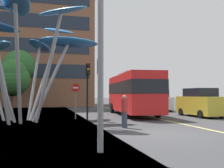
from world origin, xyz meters
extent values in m
cube|color=#38383A|center=(0.00, 0.00, -0.05)|extent=(120.00, 240.00, 0.10)
cube|color=#E0D666|center=(2.84, 0.00, 0.00)|extent=(0.16, 144.00, 0.01)
cube|color=red|center=(2.18, 10.42, 1.85)|extent=(3.39, 10.05, 3.00)
cube|color=black|center=(2.18, 10.42, 2.27)|extent=(3.42, 10.15, 0.96)
cube|color=yellow|center=(2.61, 15.28, 3.05)|extent=(1.39, 0.22, 0.36)
cube|color=#B2B2B7|center=(2.18, 10.42, 3.47)|extent=(2.19, 3.61, 0.24)
cylinder|color=black|center=(3.71, 13.36, 0.48)|extent=(0.36, 0.98, 0.96)
cylinder|color=black|center=(1.20, 13.58, 0.48)|extent=(0.36, 0.98, 0.96)
cylinder|color=black|center=(3.19, 7.61, 0.48)|extent=(0.36, 0.98, 0.96)
cylinder|color=black|center=(0.68, 7.84, 0.48)|extent=(0.36, 0.98, 0.96)
cylinder|color=#9EA0A5|center=(-4.58, 6.82, 2.58)|extent=(2.40, 0.37, 5.24)
ellipsoid|color=#2D7FD1|center=(-3.48, 6.74, 5.17)|extent=(3.93, 1.76, 0.86)
cylinder|color=#9EA0A5|center=(-4.90, 8.72, 3.33)|extent=(2.24, 2.86, 6.75)
ellipsoid|color=#2D7FD1|center=(-3.92, 10.02, 6.66)|extent=(3.21, 3.47, 1.06)
cylinder|color=#9EA0A5|center=(-5.71, 8.94, 2.71)|extent=(0.88, 2.58, 5.51)
ellipsoid|color=#2D7FD1|center=(-5.39, 10.12, 5.43)|extent=(2.15, 3.49, 0.75)
cylinder|color=#9EA0A5|center=(-7.71, 8.73, 2.59)|extent=(1.52, 1.81, 5.24)
cylinder|color=#9EA0A5|center=(-7.56, 6.10, 2.88)|extent=(1.84, 1.28, 5.83)
cylinder|color=#9EA0A5|center=(-6.42, 4.43, 3.23)|extent=(0.36, 2.53, 6.54)
ellipsoid|color=#4CA3E5|center=(-6.49, 3.27, 6.47)|extent=(1.73, 3.97, 0.81)
cylinder|color=#9EA0A5|center=(-4.77, 5.51, 3.30)|extent=(1.66, 1.61, 6.66)
ellipsoid|color=#4CA3E5|center=(-4.08, 4.84, 6.61)|extent=(3.48, 3.42, 0.58)
cylinder|color=black|center=(-2.15, 3.16, 1.80)|extent=(0.12, 0.12, 3.61)
cube|color=black|center=(-2.15, 3.02, 3.21)|extent=(0.28, 0.24, 0.80)
sphere|color=#390706|center=(-2.15, 2.89, 3.47)|extent=(0.18, 0.18, 0.18)
sphere|color=orange|center=(-2.15, 2.89, 3.21)|extent=(0.18, 0.18, 0.18)
sphere|color=black|center=(-2.15, 2.89, 2.95)|extent=(0.18, 0.18, 0.18)
cylinder|color=black|center=(-2.15, 7.27, 1.92)|extent=(0.12, 0.12, 3.84)
cube|color=black|center=(-2.15, 7.13, 3.44)|extent=(0.28, 0.24, 0.80)
sphere|color=#390706|center=(-2.15, 7.00, 3.70)|extent=(0.18, 0.18, 0.18)
sphere|color=orange|center=(-2.15, 7.00, 3.44)|extent=(0.18, 0.18, 0.18)
sphere|color=black|center=(-2.15, 7.00, 3.18)|extent=(0.18, 0.18, 0.18)
cube|color=gold|center=(6.81, 7.71, 0.87)|extent=(1.74, 4.58, 1.38)
cube|color=black|center=(6.81, 7.71, 1.89)|extent=(1.60, 2.52, 0.65)
cylinder|color=black|center=(7.68, 9.13, 0.30)|extent=(0.20, 0.60, 0.60)
cylinder|color=black|center=(5.94, 9.13, 0.30)|extent=(0.20, 0.60, 0.60)
cylinder|color=black|center=(7.68, 6.29, 0.30)|extent=(0.20, 0.60, 0.60)
cylinder|color=black|center=(5.94, 6.29, 0.30)|extent=(0.20, 0.60, 0.60)
cube|color=silver|center=(6.54, 15.14, 0.82)|extent=(1.74, 3.87, 1.27)
cube|color=black|center=(6.54, 15.14, 1.81)|extent=(1.60, 2.13, 0.72)
cylinder|color=black|center=(7.41, 16.34, 0.30)|extent=(0.20, 0.60, 0.60)
cylinder|color=black|center=(5.67, 16.34, 0.30)|extent=(0.20, 0.60, 0.60)
cylinder|color=black|center=(7.41, 13.94, 0.30)|extent=(0.20, 0.60, 0.60)
cylinder|color=black|center=(5.67, 13.94, 0.30)|extent=(0.20, 0.60, 0.60)
cylinder|color=gray|center=(-3.36, -2.98, 4.22)|extent=(0.18, 0.18, 8.43)
cylinder|color=brown|center=(-8.83, 22.96, 1.36)|extent=(0.44, 0.44, 2.72)
sphere|color=#2D6B2D|center=(-8.54, 21.97, 4.28)|extent=(3.13, 3.13, 3.13)
sphere|color=#2D6B2D|center=(-8.01, 23.33, 5.25)|extent=(3.84, 3.84, 3.84)
sphere|color=#2D6B2D|center=(-8.54, 22.22, 3.47)|extent=(3.85, 3.85, 3.85)
cylinder|color=brown|center=(-7.16, 29.39, 1.87)|extent=(0.52, 0.52, 3.74)
sphere|color=#2D6B2D|center=(-7.97, 29.00, 4.86)|extent=(3.11, 3.11, 3.11)
sphere|color=#2D6B2D|center=(-7.10, 28.78, 4.91)|extent=(3.74, 3.74, 3.74)
sphere|color=#2D6B2D|center=(-6.01, 29.85, 5.91)|extent=(2.42, 2.42, 2.42)
sphere|color=#2D6B2D|center=(-7.02, 29.62, 5.73)|extent=(3.43, 3.43, 3.43)
sphere|color=#2D6B2D|center=(-7.85, 28.76, 4.73)|extent=(3.18, 3.18, 3.18)
cylinder|color=#2D3342|center=(-0.97, 2.41, 0.40)|extent=(0.29, 0.29, 0.80)
cylinder|color=maroon|center=(-0.97, 2.41, 1.14)|extent=(0.34, 0.34, 0.67)
sphere|color=#937056|center=(-0.97, 2.41, 1.58)|extent=(0.22, 0.22, 0.22)
cylinder|color=gray|center=(-2.86, 8.07, 1.25)|extent=(0.08, 0.08, 2.50)
cylinder|color=red|center=(-2.86, 8.04, 2.20)|extent=(0.60, 0.03, 0.60)
cube|color=white|center=(-2.86, 8.01, 2.20)|extent=(0.40, 0.04, 0.11)
cube|color=brown|center=(-11.22, 34.07, 10.17)|extent=(26.16, 15.81, 20.35)
camera|label=1|loc=(-5.00, -10.86, 1.72)|focal=42.83mm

